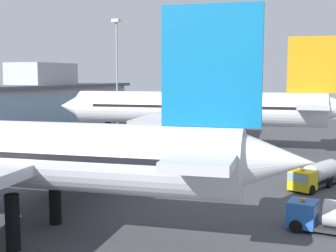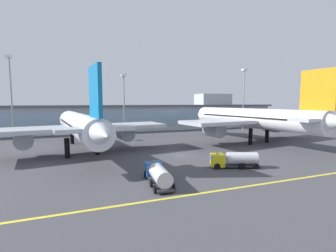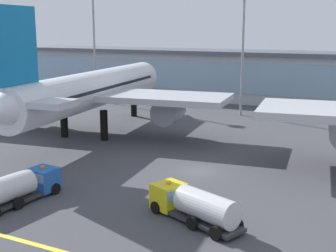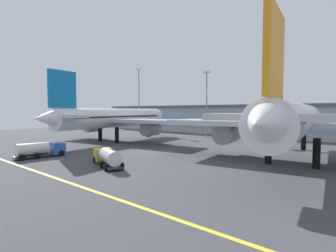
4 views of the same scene
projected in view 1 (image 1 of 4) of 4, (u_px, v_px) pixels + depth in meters
The scene contains 5 objects.
ground_plane at pixel (200, 187), 55.19m from camera, with size 192.82×192.82×0.00m, color #424247.
airliner_near_left at pixel (3, 155), 38.40m from camera, with size 42.10×49.82×18.38m.
airliner_near_right at pixel (198, 109), 83.14m from camera, with size 46.24×54.92×19.81m.
fuel_tanker_truck at pixel (315, 175), 54.59m from camera, with size 9.31×5.64×2.90m.
apron_light_mast_east at pixel (117, 60), 108.88m from camera, with size 1.80×1.80×26.42m.
Camera 1 is at (-51.33, -17.37, 13.34)m, focal length 49.23 mm.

